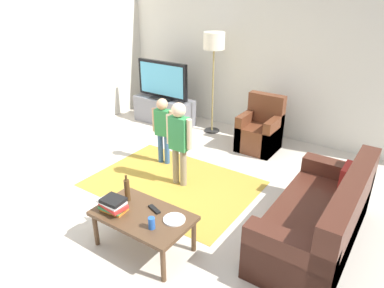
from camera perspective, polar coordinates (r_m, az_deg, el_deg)
ground at (r=4.45m, az=-4.44°, el=-10.33°), size 7.80×7.80×0.00m
wall_back at (r=6.37m, az=12.63°, el=13.32°), size 6.00×0.12×2.70m
wall_left at (r=6.14m, az=-27.83°, el=10.69°), size 0.12×6.00×2.70m
area_rug at (r=4.93m, az=-3.13°, el=-6.36°), size 2.20×1.60×0.01m
tv_stand at (r=6.97m, az=-4.50°, el=5.36°), size 1.20×0.44×0.50m
tv at (r=6.77m, az=-4.78°, el=10.13°), size 1.10×0.28×0.71m
couch at (r=3.98m, az=20.23°, el=-11.64°), size 0.80×1.80×0.86m
armchair at (r=5.92m, az=10.96°, el=1.94°), size 0.60×0.60×0.90m
floor_lamp at (r=6.20m, az=3.55°, el=15.39°), size 0.36×0.36×1.78m
child_near_tv at (r=5.24m, az=-4.71°, el=3.02°), size 0.34×0.17×1.03m
child_center at (r=4.61m, az=-2.10°, el=1.14°), size 0.39×0.19×1.17m
coffee_table at (r=3.69m, az=-7.86°, el=-11.73°), size 1.00×0.60×0.42m
book_stack at (r=3.71m, az=-12.56°, el=-9.49°), size 0.31×0.22×0.16m
bottle at (r=3.83m, az=-10.40°, el=-7.26°), size 0.06×0.06×0.31m
tv_remote at (r=3.70m, az=-6.08°, el=-10.38°), size 0.18×0.10×0.02m
soda_can at (r=3.44m, az=-6.51°, el=-12.53°), size 0.07×0.07×0.12m
plate at (r=3.55m, az=-2.87°, el=-12.03°), size 0.22×0.22×0.02m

